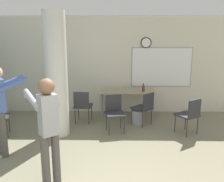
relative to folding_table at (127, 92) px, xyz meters
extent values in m
cube|color=beige|center=(-0.41, 0.50, 0.70)|extent=(8.00, 0.12, 2.80)
cylinder|color=black|center=(0.54, 0.43, 1.35)|extent=(0.30, 0.03, 0.30)
cylinder|color=white|center=(0.54, 0.41, 1.35)|extent=(0.25, 0.01, 0.25)
cube|color=#99999E|center=(1.01, 0.44, 0.65)|extent=(1.76, 0.01, 1.16)
cube|color=white|center=(1.01, 0.43, 0.65)|extent=(1.70, 0.02, 1.10)
cylinder|color=silver|center=(-1.64, -1.30, 0.70)|extent=(0.49, 0.49, 2.80)
cube|color=tan|center=(0.00, 0.00, 0.04)|extent=(1.52, 0.68, 0.03)
cylinder|color=gray|center=(-0.70, -0.28, -0.34)|extent=(0.04, 0.04, 0.72)
cylinder|color=gray|center=(0.70, -0.28, -0.34)|extent=(0.04, 0.04, 0.72)
cylinder|color=gray|center=(-0.70, 0.28, -0.34)|extent=(0.04, 0.04, 0.72)
cylinder|color=gray|center=(0.70, 0.28, -0.34)|extent=(0.04, 0.04, 0.72)
cylinder|color=#4C3319|center=(0.44, -0.11, 0.14)|extent=(0.07, 0.07, 0.16)
cylinder|color=#4C3319|center=(0.44, -0.11, 0.26)|extent=(0.03, 0.03, 0.07)
cylinder|color=gray|center=(0.25, -0.62, -0.51)|extent=(0.31, 0.31, 0.38)
cube|color=#2D2D33|center=(-0.33, -1.16, -0.25)|extent=(0.52, 0.52, 0.04)
cube|color=#2D2D33|center=(-0.37, -0.96, -0.03)|extent=(0.39, 0.11, 0.40)
cylinder|color=#333333|center=(-0.46, -1.38, -0.48)|extent=(0.02, 0.02, 0.43)
cylinder|color=#333333|center=(-0.11, -1.30, -0.48)|extent=(0.02, 0.02, 0.43)
cylinder|color=#333333|center=(-0.54, -1.03, -0.48)|extent=(0.02, 0.02, 0.43)
cylinder|color=#333333|center=(-0.19, -0.95, -0.48)|extent=(0.02, 0.02, 0.43)
cube|color=#2D2D33|center=(0.36, -0.66, -0.25)|extent=(0.62, 0.62, 0.04)
cube|color=#2D2D33|center=(0.50, -0.81, -0.03)|extent=(0.30, 0.30, 0.40)
cylinder|color=#333333|center=(0.36, -0.41, -0.48)|extent=(0.02, 0.02, 0.43)
cylinder|color=#333333|center=(0.10, -0.66, -0.48)|extent=(0.02, 0.02, 0.43)
cylinder|color=#333333|center=(0.61, -0.66, -0.48)|extent=(0.02, 0.02, 0.43)
cylinder|color=#333333|center=(0.35, -0.92, -0.48)|extent=(0.02, 0.02, 0.43)
cylinder|color=#333333|center=(-2.75, -1.56, -0.48)|extent=(0.02, 0.02, 0.43)
cylinder|color=#333333|center=(-2.86, -1.22, -0.48)|extent=(0.02, 0.02, 0.43)
cube|color=#2D2D33|center=(1.36, -1.21, -0.25)|extent=(0.61, 0.61, 0.04)
cube|color=#2D2D33|center=(1.47, -1.38, -0.03)|extent=(0.35, 0.24, 0.40)
cylinder|color=#333333|center=(1.41, -0.96, -0.48)|extent=(0.02, 0.02, 0.43)
cylinder|color=#333333|center=(1.11, -1.16, -0.48)|extent=(0.02, 0.02, 0.43)
cylinder|color=#333333|center=(1.61, -1.26, -0.48)|extent=(0.02, 0.02, 0.43)
cylinder|color=#333333|center=(1.31, -1.46, -0.48)|extent=(0.02, 0.02, 0.43)
cube|color=#2D2D33|center=(-1.17, -0.49, -0.25)|extent=(0.48, 0.48, 0.04)
cube|color=#2D2D33|center=(-1.19, -0.70, -0.03)|extent=(0.40, 0.07, 0.40)
cylinder|color=#333333|center=(-0.97, -0.33, -0.48)|extent=(0.02, 0.02, 0.43)
cylinder|color=#333333|center=(-1.33, -0.30, -0.48)|extent=(0.02, 0.02, 0.43)
cylinder|color=#333333|center=(-1.01, -0.69, -0.48)|extent=(0.02, 0.02, 0.43)
cylinder|color=#333333|center=(-1.37, -0.65, -0.48)|extent=(0.02, 0.02, 0.43)
cylinder|color=#514C47|center=(-1.22, -3.31, -0.27)|extent=(0.13, 0.13, 0.86)
cylinder|color=#514C47|center=(-1.36, -3.41, -0.27)|extent=(0.13, 0.13, 0.86)
cube|color=#99999E|center=(-1.29, -3.36, 0.47)|extent=(0.32, 0.31, 0.61)
sphere|color=brown|center=(-1.29, -3.36, 0.89)|extent=(0.23, 0.23, 0.23)
cylinder|color=#99999E|center=(-1.33, -3.08, 0.67)|extent=(0.40, 0.48, 0.24)
cylinder|color=#99999E|center=(-1.55, -3.25, 0.67)|extent=(0.40, 0.48, 0.24)
cube|color=white|center=(-1.70, -3.06, 0.67)|extent=(0.11, 0.12, 0.04)
cylinder|color=#514C47|center=(-2.43, -2.43, -0.26)|extent=(0.13, 0.13, 0.88)
cylinder|color=#514C47|center=(-2.54, -2.29, -0.26)|extent=(0.13, 0.13, 0.88)
cylinder|color=#4C66AD|center=(-2.20, -2.33, 0.70)|extent=(0.50, 0.41, 0.25)
cylinder|color=#4C66AD|center=(-2.37, -2.10, 0.70)|extent=(0.50, 0.41, 0.25)
camera|label=1|loc=(-0.29, -6.79, 1.64)|focal=40.00mm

